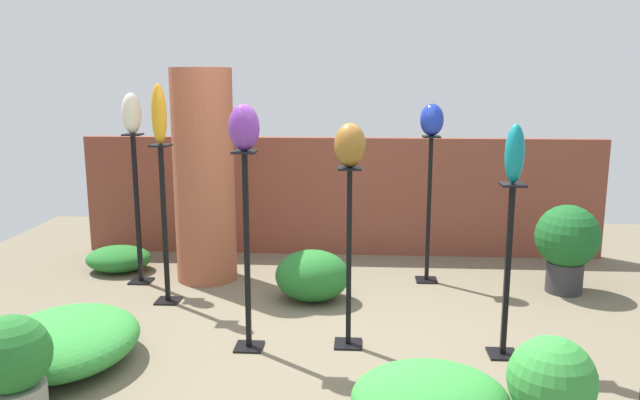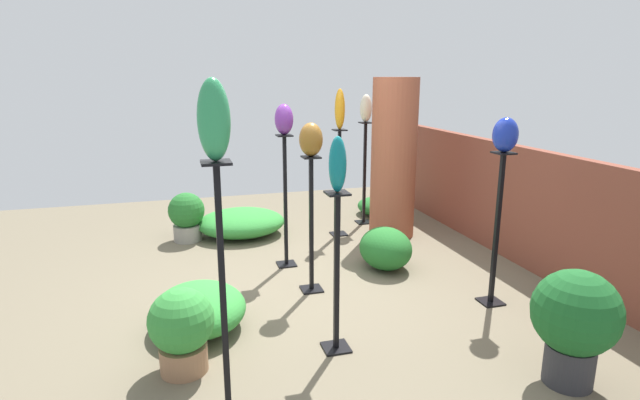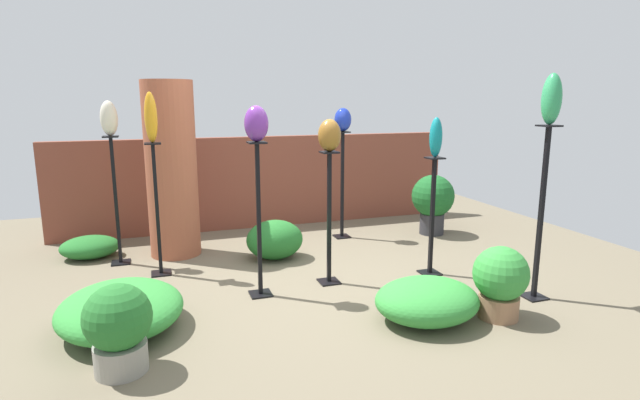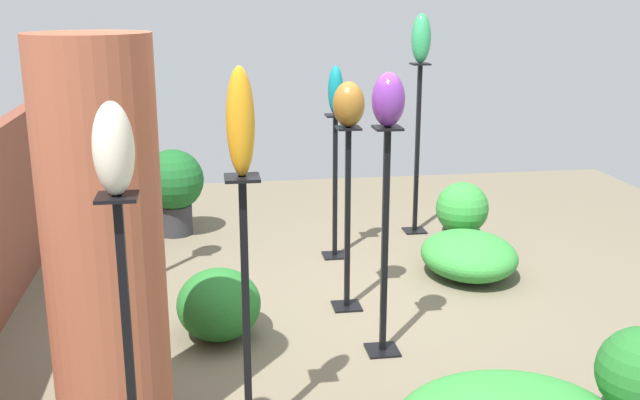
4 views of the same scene
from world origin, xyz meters
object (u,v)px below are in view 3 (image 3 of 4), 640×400
art_vase_violet (256,124)px  potted_plant_mid_left (433,200)px  art_vase_teal (436,137)px  art_vase_amber (151,117)px  pedestal_amber (157,215)px  potted_plant_front_left (500,280)px  brick_pillar (172,170)px  pedestal_jade (540,220)px  art_vase_jade (552,99)px  pedestal_bronze (329,224)px  pedestal_violet (259,226)px  pedestal_teal (432,222)px  art_vase_bronze (329,135)px  art_vase_cobalt (343,120)px  pedestal_ivory (116,206)px  pedestal_cobalt (342,189)px  art_vase_ivory (109,118)px  potted_plant_walkway_edge (118,326)px

art_vase_violet → potted_plant_mid_left: size_ratio=0.39×
art_vase_teal → art_vase_amber: 2.82m
pedestal_amber → potted_plant_front_left: (2.65, -2.01, -0.30)m
brick_pillar → pedestal_jade: size_ratio=1.27×
art_vase_teal → art_vase_violet: art_vase_violet is taller
brick_pillar → pedestal_jade: 3.90m
art_vase_jade → art_vase_amber: bearing=151.5°
pedestal_bronze → art_vase_violet: bearing=-172.5°
pedestal_violet → art_vase_violet: (0.00, 0.00, 0.92)m
pedestal_teal → art_vase_jade: art_vase_jade is taller
pedestal_violet → art_vase_bronze: bearing=7.5°
brick_pillar → art_vase_cobalt: (2.11, 0.05, 0.53)m
art_vase_jade → art_vase_amber: 3.69m
pedestal_ivory → potted_plant_front_left: (3.06, -2.51, -0.32)m
pedestal_cobalt → art_vase_ivory: (-2.72, -0.20, 0.95)m
art_vase_teal → potted_plant_mid_left: (0.85, 1.37, -0.95)m
brick_pillar → potted_plant_mid_left: size_ratio=2.49×
pedestal_amber → potted_plant_mid_left: pedestal_amber is taller
pedestal_violet → art_vase_jade: bearing=-20.2°
art_vase_violet → art_vase_ivory: size_ratio=0.86×
brick_pillar → potted_plant_front_left: brick_pillar is taller
brick_pillar → art_vase_cobalt: brick_pillar is taller
art_vase_teal → art_vase_ivory: size_ratio=1.08×
pedestal_cobalt → art_vase_violet: (-1.43, -1.60, 0.94)m
pedestal_jade → art_vase_violet: (-2.37, 0.87, 0.85)m
art_vase_cobalt → potted_plant_front_left: 2.99m
pedestal_teal → potted_plant_walkway_edge: size_ratio=2.00×
pedestal_amber → potted_plant_front_left: pedestal_amber is taller
art_vase_bronze → pedestal_bronze: bearing=0.0°
pedestal_jade → art_vase_teal: size_ratio=3.99×
brick_pillar → art_vase_ivory: (-0.60, -0.15, 0.59)m
pedestal_amber → pedestal_violet: size_ratio=0.96×
pedestal_cobalt → potted_plant_front_left: bearing=-82.7°
art_vase_bronze → art_vase_jade: 1.95m
art_vase_bronze → potted_plant_walkway_edge: bearing=-149.5°
pedestal_bronze → art_vase_amber: bearing=153.3°
art_vase_ivory → potted_plant_mid_left: bearing=-0.4°
pedestal_teal → pedestal_violet: pedestal_violet is taller
art_vase_jade → art_vase_teal: bearing=123.5°
pedestal_cobalt → art_vase_teal: 1.82m
pedestal_teal → potted_plant_walkway_edge: pedestal_teal is taller
pedestal_cobalt → art_vase_cobalt: (0.00, 0.00, 0.89)m
brick_pillar → pedestal_teal: (2.47, -1.55, -0.44)m
art_vase_teal → art_vase_bronze: (-1.09, 0.10, 0.04)m
art_vase_teal → art_vase_ivory: bearing=155.6°
pedestal_jade → art_vase_violet: 2.67m
pedestal_ivory → art_vase_jade: art_vase_jade is taller
brick_pillar → art_vase_amber: size_ratio=4.04×
pedestal_ivory → art_vase_cobalt: (2.72, 0.20, 0.88)m
pedestal_cobalt → art_vase_ivory: bearing=-175.7°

